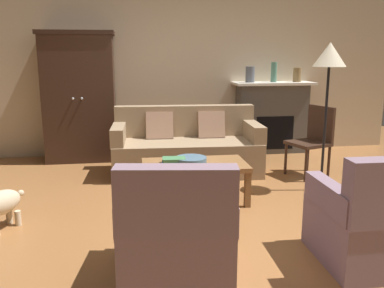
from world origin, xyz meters
TOP-DOWN VIEW (x-y plane):
  - ground_plane at (0.00, 0.00)m, footprint 9.60×9.60m
  - back_wall at (0.00, 2.55)m, footprint 7.20×0.10m
  - fireplace at (1.55, 2.30)m, footprint 1.26×0.48m
  - armoire at (-1.40, 2.22)m, footprint 1.06×0.57m
  - couch at (0.05, 1.33)m, footprint 1.95×0.93m
  - coffee_table at (-0.01, 0.20)m, footprint 1.10×0.60m
  - fruit_bowl at (-0.05, 0.21)m, footprint 0.33×0.33m
  - book_stack at (-0.24, 0.20)m, footprint 0.26×0.20m
  - mantel_vase_slate at (1.17, 2.28)m, footprint 0.14×0.14m
  - mantel_vase_jade at (1.55, 2.28)m, footprint 0.09×0.09m
  - mantel_vase_bronze at (1.93, 2.28)m, footprint 0.12×0.12m
  - armchair_near_left at (-0.37, -1.32)m, footprint 0.87×0.87m
  - armchair_near_right at (1.10, -1.34)m, footprint 0.79×0.79m
  - side_chair_wooden at (1.65, 0.94)m, footprint 0.56×0.56m
  - floor_lamp at (1.49, 0.34)m, footprint 0.36×0.36m

SIDE VIEW (x-z plane):
  - ground_plane at x=0.00m, z-range 0.00..0.00m
  - armchair_near_left at x=-0.37m, z-range -0.12..0.76m
  - armchair_near_right at x=1.10m, z-range -0.12..0.76m
  - couch at x=0.05m, z-range -0.11..0.75m
  - coffee_table at x=-0.01m, z-range 0.16..0.58m
  - fruit_bowl at x=-0.05m, z-range 0.42..0.48m
  - book_stack at x=-0.24m, z-range 0.42..0.48m
  - side_chair_wooden at x=1.65m, z-range 0.06..0.96m
  - fireplace at x=1.55m, z-range 0.01..1.13m
  - armoire at x=-1.40m, z-range 0.00..1.87m
  - mantel_vase_bronze at x=1.93m, z-range 1.12..1.34m
  - mantel_vase_slate at x=1.17m, z-range 1.12..1.36m
  - mantel_vase_jade at x=1.55m, z-range 1.12..1.43m
  - back_wall at x=0.00m, z-range 0.00..2.80m
  - floor_lamp at x=1.49m, z-range 0.61..2.28m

